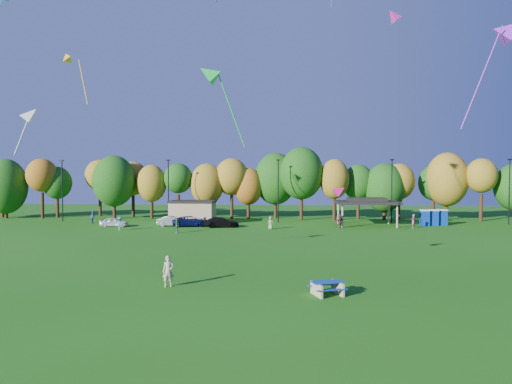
# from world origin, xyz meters

# --- Properties ---
(ground) EXTENTS (160.00, 160.00, 0.00)m
(ground) POSITION_xyz_m (0.00, 0.00, 0.00)
(ground) COLOR #19600F
(ground) RESTS_ON ground
(tree_line) EXTENTS (93.57, 10.55, 11.15)m
(tree_line) POSITION_xyz_m (-1.03, 45.51, 5.91)
(tree_line) COLOR black
(tree_line) RESTS_ON ground
(lamp_posts) EXTENTS (64.50, 0.25, 9.09)m
(lamp_posts) POSITION_xyz_m (2.00, 40.00, 4.90)
(lamp_posts) COLOR black
(lamp_posts) RESTS_ON ground
(utility_building) EXTENTS (6.30, 4.30, 3.25)m
(utility_building) POSITION_xyz_m (-10.00, 38.00, 1.64)
(utility_building) COLOR tan
(utility_building) RESTS_ON ground
(pavilion) EXTENTS (8.20, 6.20, 3.77)m
(pavilion) POSITION_xyz_m (14.00, 37.00, 3.23)
(pavilion) COLOR tan
(pavilion) RESTS_ON ground
(porta_potties) EXTENTS (3.75, 1.95, 2.18)m
(porta_potties) POSITION_xyz_m (23.12, 37.81, 1.10)
(porta_potties) COLOR #0B3294
(porta_potties) RESTS_ON ground
(picnic_table) EXTENTS (2.22, 2.04, 0.78)m
(picnic_table) POSITION_xyz_m (5.61, 0.32, 0.46)
(picnic_table) COLOR tan
(picnic_table) RESTS_ON ground
(kite_flyer) EXTENTS (0.78, 0.62, 1.88)m
(kite_flyer) POSITION_xyz_m (-3.83, 1.60, 0.94)
(kite_flyer) COLOR #C0B190
(kite_flyer) RESTS_ON ground
(car_a) EXTENTS (3.74, 1.68, 1.25)m
(car_a) POSITION_xyz_m (-19.54, 33.26, 0.62)
(car_a) COLOR white
(car_a) RESTS_ON ground
(car_b) EXTENTS (4.17, 1.80, 1.34)m
(car_b) POSITION_xyz_m (-12.01, 34.50, 0.67)
(car_b) COLOR gray
(car_b) RESTS_ON ground
(car_c) EXTENTS (5.33, 3.24, 1.38)m
(car_c) POSITION_xyz_m (-9.47, 34.37, 0.69)
(car_c) COLOR #0C1249
(car_c) RESTS_ON ground
(car_d) EXTENTS (4.91, 2.69, 1.35)m
(car_d) POSITION_xyz_m (-5.30, 33.66, 0.67)
(car_d) COLOR black
(car_d) RESTS_ON ground
(far_person_0) EXTENTS (1.57, 1.55, 1.80)m
(far_person_0) POSITION_xyz_m (10.06, 33.92, 0.90)
(far_person_0) COLOR #8D3B50
(far_person_0) RESTS_ON ground
(far_person_1) EXTENTS (0.67, 0.86, 1.76)m
(far_person_1) POSITION_xyz_m (-24.27, 37.56, 0.88)
(far_person_1) COLOR #465C9A
(far_person_1) RESTS_ON ground
(far_person_2) EXTENTS (0.45, 1.00, 1.67)m
(far_person_2) POSITION_xyz_m (-9.66, 27.38, 0.84)
(far_person_2) COLOR #5E8853
(far_person_2) RESTS_ON ground
(far_person_3) EXTENTS (1.15, 1.24, 1.67)m
(far_person_3) POSITION_xyz_m (-17.31, 29.40, 0.84)
(far_person_3) COLOR teal
(far_person_3) RESTS_ON ground
(far_person_4) EXTENTS (0.92, 0.78, 1.61)m
(far_person_4) POSITION_xyz_m (1.22, 31.91, 0.80)
(far_person_4) COLOR gray
(far_person_4) RESTS_ON ground
(far_person_5) EXTENTS (0.75, 0.77, 1.78)m
(far_person_5) POSITION_xyz_m (19.53, 34.47, 0.89)
(far_person_5) COLOR #C25B7F
(far_person_5) RESTS_ON ground
(kite_1) EXTENTS (1.88, 1.53, 1.66)m
(kite_1) POSITION_xyz_m (12.93, 17.53, 21.37)
(kite_1) COLOR #D92494
(kite_3) EXTENTS (1.35, 1.13, 1.23)m
(kite_3) POSITION_xyz_m (7.34, 9.64, 5.58)
(kite_3) COLOR #E20C78
(kite_4) EXTENTS (2.30, 1.57, 3.53)m
(kite_4) POSITION_xyz_m (-14.32, 5.09, 10.90)
(kite_4) COLOR silver
(kite_10) EXTENTS (2.80, 2.39, 5.31)m
(kite_10) POSITION_xyz_m (-18.31, 18.60, 18.33)
(kite_10) COLOR gold
(kite_12) EXTENTS (4.58, 1.88, 7.68)m
(kite_12) POSITION_xyz_m (-3.66, 14.48, 15.61)
(kite_12) COLOR green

